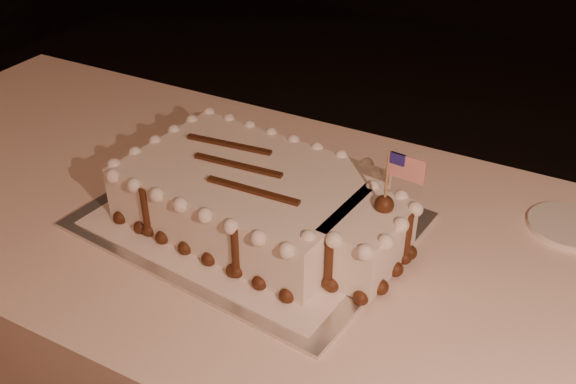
% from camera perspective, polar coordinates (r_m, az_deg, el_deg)
% --- Properties ---
extents(cake_board, '(0.59, 0.47, 0.01)m').
position_cam_1_polar(cake_board, '(1.16, -3.49, -2.50)').
color(cake_board, silver).
rests_on(cake_board, banquet_table).
extents(doily, '(0.53, 0.42, 0.00)m').
position_cam_1_polar(doily, '(1.15, -3.50, -2.30)').
color(doily, white).
rests_on(doily, cake_board).
extents(sheet_cake, '(0.54, 0.34, 0.21)m').
position_cam_1_polar(sheet_cake, '(1.11, -2.38, -0.67)').
color(sheet_cake, white).
rests_on(sheet_cake, doily).
extents(side_plate, '(0.14, 0.14, 0.01)m').
position_cam_1_polar(side_plate, '(1.24, 23.69, -2.78)').
color(side_plate, white).
rests_on(side_plate, banquet_table).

